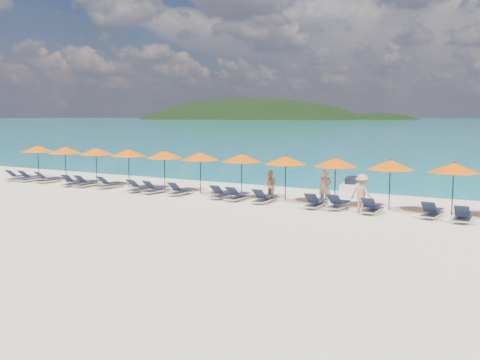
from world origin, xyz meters
The scene contains 35 objects.
ground centered at (0.00, 0.00, 0.00)m, with size 1400.00×1400.00×0.00m, color beige.
headland_main centered at (-300.00, 540.00, -38.00)m, with size 374.00×242.00×126.50m.
headland_small centered at (-150.00, 560.00, -35.00)m, with size 162.00×126.00×85.50m.
jetski centered at (3.41, 9.04, 0.38)m, with size 1.42×2.70×0.91m.
beachgoer_a centered at (3.43, 5.05, 0.83)m, with size 0.60×0.40×1.65m, color tan.
beachgoer_b centered at (0.59, 4.94, 0.75)m, with size 0.73×0.42×1.51m, color tan.
beachgoer_c centered at (5.57, 3.90, 0.85)m, with size 1.10×0.51×1.70m, color tan.
umbrella_0 centered at (-16.91, 5.40, 2.02)m, with size 2.10×2.10×2.28m.
umbrella_1 centered at (-14.22, 5.32, 2.02)m, with size 2.10×2.10×2.28m.
umbrella_2 centered at (-11.68, 5.46, 2.02)m, with size 2.10×2.10×2.28m.
umbrella_3 centered at (-9.03, 5.44, 2.02)m, with size 2.10×2.10×2.28m.
umbrella_4 centered at (-6.34, 5.42, 2.02)m, with size 2.10×2.10×2.28m.
umbrella_5 centered at (-3.85, 5.36, 2.02)m, with size 2.10×2.10×2.28m.
umbrella_6 centered at (-1.32, 5.46, 2.02)m, with size 2.10×2.10×2.28m.
umbrella_7 centered at (1.25, 5.32, 2.02)m, with size 2.10×2.10×2.28m.
umbrella_8 centered at (3.81, 5.37, 2.02)m, with size 2.10×2.10×2.28m.
umbrella_9 centered at (6.39, 5.31, 2.02)m, with size 2.10×2.10×2.28m.
umbrella_10 centered at (9.03, 5.36, 2.02)m, with size 2.10×2.10×2.28m.
lounger_0 centered at (-17.33, 4.10, 0.24)m, with size 0.66×1.72×0.66m.
lounger_1 centered at (-16.30, 4.26, 0.24)m, with size 0.65×1.71×0.66m.
lounger_2 centered at (-14.70, 4.27, 0.24)m, with size 0.76×1.74×0.66m.
lounger_3 centered at (-12.12, 4.01, 0.24)m, with size 0.78×1.75×0.66m.
lounger_4 centered at (-11.14, 4.13, 0.24)m, with size 0.65×1.71×0.66m.
lounger_5 centered at (-9.58, 4.38, 0.24)m, with size 0.77×1.75×0.66m.
lounger_6 centered at (-7.03, 4.07, 0.24)m, with size 0.74×1.74×0.66m.
lounger_7 centered at (-5.94, 4.08, 0.24)m, with size 0.70×1.73×0.66m.
lounger_8 centered at (-4.35, 4.19, 0.24)m, with size 0.65×1.71×0.66m.
lounger_9 centered at (-1.84, 4.37, 0.24)m, with size 0.63×1.70×0.66m.
lounger_10 centered at (-0.82, 4.20, 0.24)m, with size 0.63×1.70×0.66m.
lounger_11 centered at (0.69, 4.16, 0.24)m, with size 0.62×1.70×0.66m.
lounger_12 centered at (3.33, 4.13, 0.24)m, with size 0.69×1.73×0.66m.
lounger_13 centered at (4.39, 4.30, 0.24)m, with size 0.68×1.72×0.66m.
lounger_14 centered at (5.96, 4.12, 0.24)m, with size 0.64×1.71×0.66m.
lounger_15 centered at (8.42, 4.33, 0.24)m, with size 0.73×1.74×0.66m.
lounger_16 centered at (9.64, 4.02, 0.24)m, with size 0.70×1.73×0.66m.
Camera 1 is at (12.45, -18.49, 4.19)m, focal length 40.00 mm.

